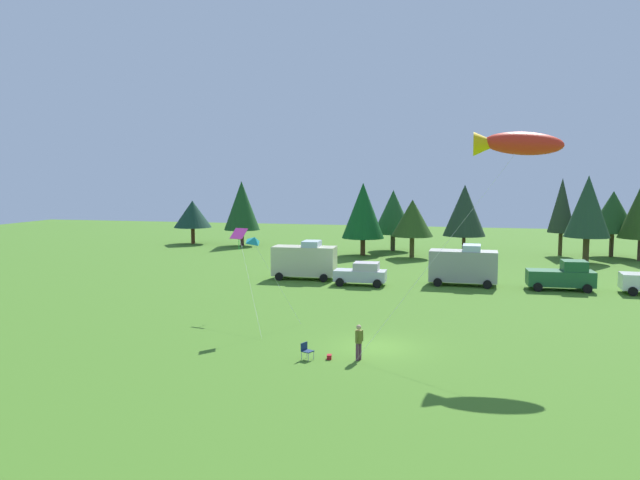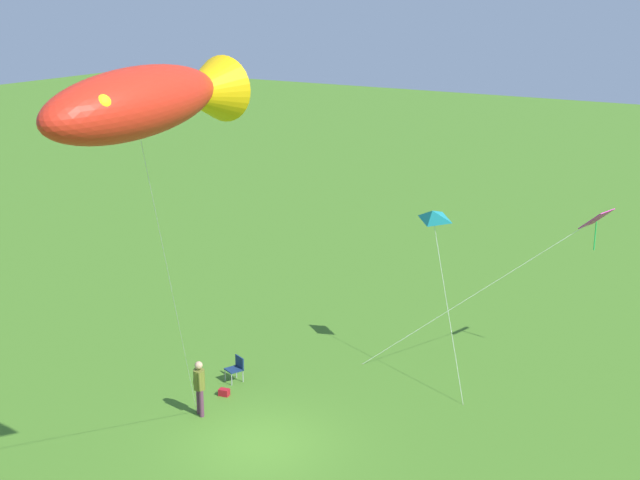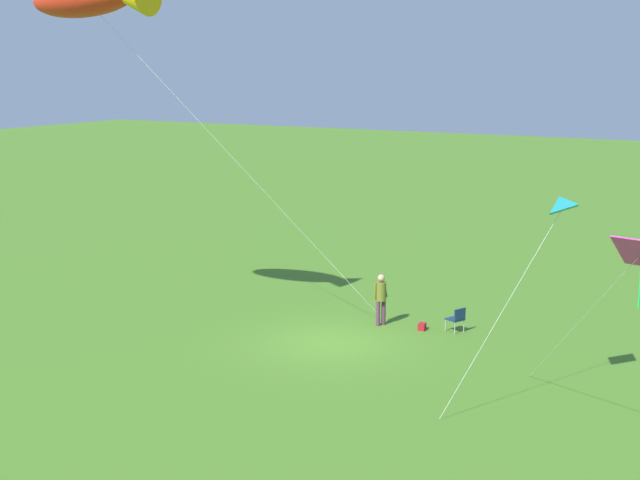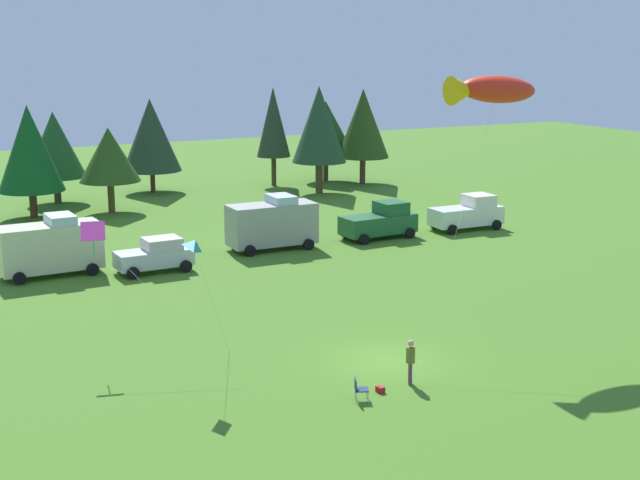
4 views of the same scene
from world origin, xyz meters
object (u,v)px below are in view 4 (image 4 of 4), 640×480
(person_kite_flyer, at_px, (411,358))
(truck_green_flatbed, at_px, (380,221))
(van_camper_beige, at_px, (51,246))
(van_motorhome_grey, at_px, (272,223))
(car_silver_compact, at_px, (156,255))
(kite_large_fish, at_px, (490,90))
(folding_chair, at_px, (359,388))
(kite_diamond_rainbow, at_px, (96,235))
(kite_delta_teal, at_px, (196,245))
(truck_white_pickup, at_px, (468,213))
(backpack_on_grass, at_px, (380,389))

(person_kite_flyer, height_order, truck_green_flatbed, truck_green_flatbed)
(van_camper_beige, height_order, van_motorhome_grey, same)
(car_silver_compact, bearing_deg, van_camper_beige, 158.95)
(van_motorhome_grey, xyz_separation_m, kite_large_fish, (2.63, -17.48, 8.90))
(folding_chair, height_order, kite_large_fish, kite_large_fish)
(folding_chair, bearing_deg, kite_diamond_rainbow, 150.50)
(folding_chair, bearing_deg, kite_large_fish, 53.56)
(person_kite_flyer, height_order, kite_large_fish, kite_large_fish)
(truck_green_flatbed, distance_m, kite_diamond_rainbow, 25.77)
(truck_green_flatbed, distance_m, kite_delta_teal, 26.39)
(truck_white_pickup, distance_m, kite_large_fish, 22.51)
(van_camper_beige, distance_m, truck_white_pickup, 27.73)
(truck_green_flatbed, xyz_separation_m, kite_large_fish, (-4.94, -17.11, 9.44))
(person_kite_flyer, distance_m, van_camper_beige, 24.15)
(person_kite_flyer, xyz_separation_m, kite_diamond_rainbow, (-9.46, 8.75, 3.99))
(folding_chair, xyz_separation_m, truck_green_flatbed, (14.65, 22.73, 0.61))
(folding_chair, relative_size, truck_white_pickup, 0.16)
(van_camper_beige, distance_m, van_motorhome_grey, 13.38)
(person_kite_flyer, bearing_deg, backpack_on_grass, -142.53)
(person_kite_flyer, xyz_separation_m, car_silver_compact, (-3.48, 20.60, -0.07))
(car_silver_compact, relative_size, van_motorhome_grey, 0.78)
(truck_green_flatbed, bearing_deg, van_camper_beige, 176.19)
(van_camper_beige, bearing_deg, kite_delta_teal, -85.66)
(folding_chair, bearing_deg, person_kite_flyer, 34.53)
(folding_chair, xyz_separation_m, van_camper_beige, (-6.30, 22.97, 1.16))
(van_camper_beige, relative_size, kite_large_fish, 0.49)
(car_silver_compact, xyz_separation_m, kite_large_fish, (10.69, -15.47, 9.59))
(folding_chair, distance_m, backpack_on_grass, 1.19)
(folding_chair, height_order, truck_green_flatbed, truck_green_flatbed)
(kite_diamond_rainbow, bearing_deg, kite_delta_teal, -58.93)
(truck_white_pickup, height_order, kite_large_fish, kite_large_fish)
(car_silver_compact, bearing_deg, truck_green_flatbed, 4.45)
(van_motorhome_grey, distance_m, truck_white_pickup, 14.37)
(van_motorhome_grey, xyz_separation_m, kite_diamond_rainbow, (-14.04, -13.86, 3.37))
(kite_large_fish, bearing_deg, backpack_on_grass, -148.39)
(truck_white_pickup, bearing_deg, kite_large_fish, -123.18)
(van_camper_beige, height_order, kite_large_fish, kite_large_fish)
(person_kite_flyer, distance_m, folding_chair, 2.60)
(van_motorhome_grey, bearing_deg, truck_white_pickup, -1.99)
(car_silver_compact, height_order, truck_white_pickup, truck_white_pickup)
(person_kite_flyer, xyz_separation_m, truck_green_flatbed, (12.15, 22.24, 0.08))
(car_silver_compact, height_order, van_motorhome_grey, van_motorhome_grey)
(person_kite_flyer, height_order, truck_white_pickup, truck_white_pickup)
(backpack_on_grass, bearing_deg, van_camper_beige, 108.04)
(car_silver_compact, distance_m, kite_delta_teal, 17.14)
(folding_chair, xyz_separation_m, kite_large_fish, (9.70, 5.61, 10.06))
(truck_white_pickup, bearing_deg, van_motorhome_grey, 178.86)
(truck_white_pickup, bearing_deg, kite_delta_teal, -143.92)
(person_kite_flyer, bearing_deg, van_motorhome_grey, 108.79)
(van_motorhome_grey, height_order, kite_delta_teal, kite_delta_teal)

